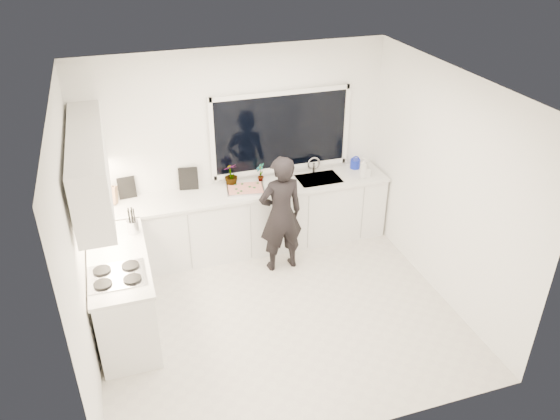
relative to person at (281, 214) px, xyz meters
name	(u,v)px	position (x,y,z in m)	size (l,w,h in m)	color
floor	(278,314)	(-0.33, -0.90, -0.80)	(4.00, 3.50, 0.02)	beige
wall_back	(237,150)	(-0.33, 0.86, 0.56)	(4.00, 0.02, 2.70)	white
wall_left	(76,246)	(-2.34, -0.90, 0.56)	(0.02, 3.50, 2.70)	white
wall_right	(444,187)	(1.68, -0.90, 0.56)	(0.02, 3.50, 2.70)	white
ceiling	(277,86)	(-0.33, -0.90, 1.92)	(4.00, 3.50, 0.02)	white
window	(281,132)	(0.27, 0.83, 0.76)	(1.80, 0.02, 1.00)	black
base_cabinets_back	(245,221)	(-0.33, 0.55, -0.35)	(3.92, 0.58, 0.88)	white
base_cabinets_left	(124,293)	(-2.00, -0.55, -0.35)	(0.58, 1.60, 0.88)	white
countertop_back	(244,191)	(-0.33, 0.54, 0.11)	(3.94, 0.62, 0.04)	silver
countertop_left	(118,259)	(-2.00, -0.55, 0.11)	(0.62, 1.60, 0.04)	silver
upper_cabinets	(90,165)	(-2.12, -0.20, 1.06)	(0.34, 2.10, 0.70)	white
sink	(319,182)	(0.72, 0.55, 0.08)	(0.58, 0.42, 0.14)	silver
faucet	(314,165)	(0.72, 0.75, 0.24)	(0.03, 0.03, 0.22)	silver
stovetop	(117,275)	(-2.02, -0.90, 0.15)	(0.56, 0.48, 0.03)	black
person	(281,214)	(0.00, 0.00, 0.00)	(0.58, 0.38, 1.58)	black
pizza_tray	(246,189)	(-0.32, 0.52, 0.15)	(0.48, 0.36, 0.03)	silver
pizza	(245,188)	(-0.32, 0.52, 0.16)	(0.44, 0.31, 0.01)	#A92E16
watering_can	(355,164)	(1.33, 0.71, 0.20)	(0.14, 0.14, 0.13)	#1222AB
paper_towel_roll	(95,198)	(-2.18, 0.65, 0.26)	(0.11, 0.11, 0.26)	silver
knife_block	(112,196)	(-1.98, 0.69, 0.24)	(0.13, 0.10, 0.22)	#9E6849
utensil_crock	(133,227)	(-1.79, -0.10, 0.21)	(0.13, 0.13, 0.16)	#B2B2B6
picture_frame_large	(127,188)	(-1.78, 0.79, 0.27)	(0.22, 0.02, 0.28)	black
picture_frame_small	(188,179)	(-1.00, 0.79, 0.28)	(0.25, 0.02, 0.30)	black
herb_plants	(254,172)	(-0.14, 0.71, 0.28)	(0.95, 0.22, 0.31)	#26662D
soap_bottles	(365,168)	(1.32, 0.40, 0.26)	(0.16, 0.15, 0.29)	#D8BF66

